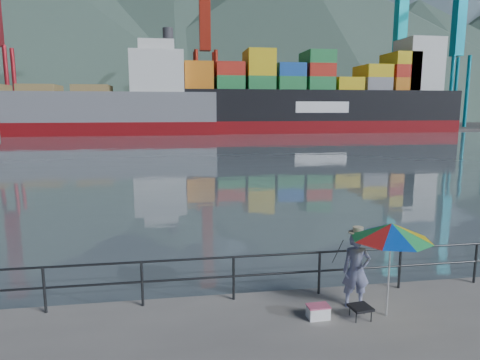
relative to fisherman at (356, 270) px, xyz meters
name	(u,v)px	position (x,y,z in m)	size (l,w,h in m)	color
harbor_water	(179,122)	(-1.56, 129.04, -0.82)	(500.00, 280.00, 0.00)	slate
far_dock	(224,127)	(8.44, 92.04, -0.82)	(200.00, 40.00, 0.40)	#514F4C
guardrail	(277,275)	(-1.56, 0.74, -0.30)	(22.00, 0.06, 1.03)	#2D3033
mountains	(254,44)	(37.26, 206.78, 34.73)	(600.00, 332.80, 80.00)	#385147
port_cranes	(326,53)	(29.44, 83.04, 15.18)	(116.00, 28.00, 38.40)	red
container_stacks	(317,114)	(31.08, 92.38, 2.01)	(58.00, 5.40, 7.80)	yellow
fisherman	(356,270)	(0.00, 0.00, 0.00)	(0.60, 0.39, 1.64)	navy
beach_umbrella	(391,231)	(0.47, -0.51, 0.99)	(1.79, 1.79, 1.98)	white
folding_stool	(360,312)	(-0.12, -0.55, -0.68)	(0.46, 0.46, 0.27)	black
cooler_bag	(318,312)	(-0.97, -0.40, -0.69)	(0.43, 0.29, 0.25)	white
fishing_rod	(336,288)	(-0.05, 0.96, -0.82)	(0.02, 0.02, 1.86)	black
bulk_carrier	(67,110)	(-21.48, 69.83, 3.26)	(54.56, 9.44, 14.50)	maroon
container_ship	(323,100)	(24.89, 71.41, 5.06)	(55.19, 9.20, 18.10)	maroon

